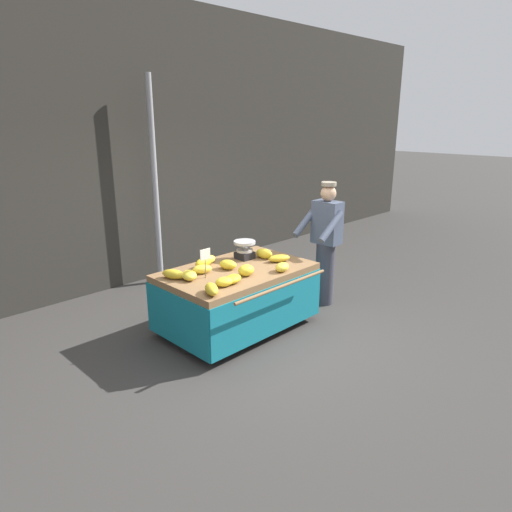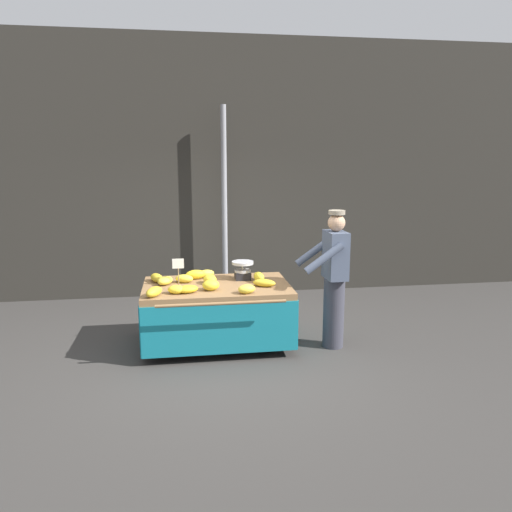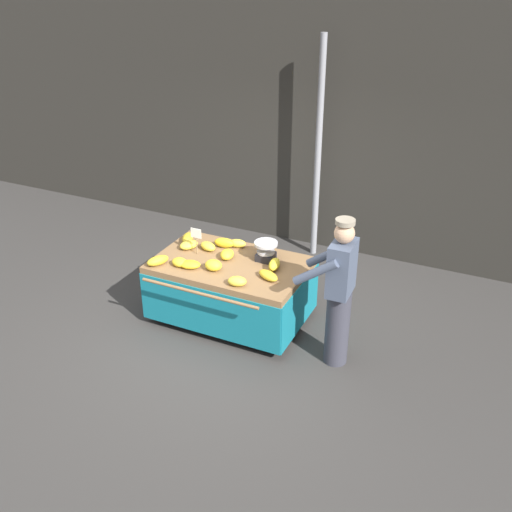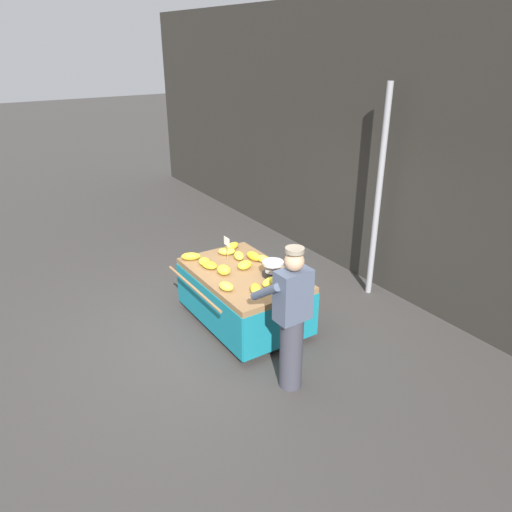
{
  "view_description": "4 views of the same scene",
  "coord_description": "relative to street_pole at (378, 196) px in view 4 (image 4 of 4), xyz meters",
  "views": [
    {
      "loc": [
        -3.61,
        -3.42,
        2.53
      ],
      "look_at": [
        0.09,
        0.26,
        0.94
      ],
      "focal_mm": 32.0,
      "sensor_mm": 36.0,
      "label": 1
    },
    {
      "loc": [
        -0.5,
        -5.59,
        2.36
      ],
      "look_at": [
        0.4,
        0.38,
        1.14
      ],
      "focal_mm": 35.1,
      "sensor_mm": 36.0,
      "label": 2
    },
    {
      "loc": [
        2.79,
        -4.98,
        4.05
      ],
      "look_at": [
        0.24,
        0.4,
        0.95
      ],
      "focal_mm": 41.13,
      "sensor_mm": 36.0,
      "label": 3
    },
    {
      "loc": [
        4.89,
        -2.63,
        3.64
      ],
      "look_at": [
        0.22,
        0.41,
        1.14
      ],
      "focal_mm": 34.01,
      "sensor_mm": 36.0,
      "label": 4
    }
  ],
  "objects": [
    {
      "name": "ground_plane",
      "position": [
        -0.2,
        -2.53,
        -1.57
      ],
      "size": [
        60.0,
        60.0,
        0.0
      ],
      "primitive_type": "plane",
      "color": "#383533"
    },
    {
      "name": "back_wall",
      "position": [
        -0.2,
        0.41,
        0.56
      ],
      "size": [
        16.0,
        0.24,
        4.26
      ],
      "primitive_type": "cube",
      "color": "#2D2B26",
      "rests_on": "ground"
    },
    {
      "name": "street_pole",
      "position": [
        0.0,
        0.0,
        0.0
      ],
      "size": [
        0.09,
        0.09,
        3.14
      ],
      "primitive_type": "cylinder",
      "color": "gray",
      "rests_on": "ground"
    },
    {
      "name": "banana_cart",
      "position": [
        -0.29,
        -2.12,
        -0.99
      ],
      "size": [
        1.82,
        1.34,
        0.79
      ],
      "color": "olive",
      "rests_on": "ground"
    },
    {
      "name": "weighing_scale",
      "position": [
        0.06,
        -1.89,
        -0.66
      ],
      "size": [
        0.28,
        0.28,
        0.24
      ],
      "color": "black",
      "rests_on": "banana_cart"
    },
    {
      "name": "price_sign",
      "position": [
        -0.75,
        -2.1,
        -0.54
      ],
      "size": [
        0.14,
        0.01,
        0.34
      ],
      "color": "#997A51",
      "rests_on": "banana_cart"
    },
    {
      "name": "banana_bunch_0",
      "position": [
        -0.38,
        -2.37,
        -0.72
      ],
      "size": [
        0.21,
        0.18,
        0.13
      ],
      "primitive_type": "ellipsoid",
      "rotation": [
        0.0,
        0.0,
        1.65
      ],
      "color": "yellow",
      "rests_on": "banana_cart"
    },
    {
      "name": "banana_bunch_1",
      "position": [
        0.28,
        -2.29,
        -0.74
      ],
      "size": [
        0.32,
        0.25,
        0.09
      ],
      "primitive_type": "ellipsoid",
      "rotation": [
        0.0,
        0.0,
        1.12
      ],
      "color": "gold",
      "rests_on": "banana_cart"
    },
    {
      "name": "banana_bunch_2",
      "position": [
        -0.37,
        -2.05,
        -0.73
      ],
      "size": [
        0.21,
        0.25,
        0.11
      ],
      "primitive_type": "ellipsoid",
      "rotation": [
        0.0,
        0.0,
        0.25
      ],
      "color": "yellow",
      "rests_on": "banana_cart"
    },
    {
      "name": "banana_bunch_3",
      "position": [
        0.03,
        -2.57,
        -0.73
      ],
      "size": [
        0.24,
        0.2,
        0.11
      ],
      "primitive_type": "ellipsoid",
      "rotation": [
        0.0,
        0.0,
        1.85
      ],
      "color": "yellow",
      "rests_on": "banana_cart"
    },
    {
      "name": "banana_bunch_4",
      "position": [
        -1.03,
        -2.54,
        -0.73
      ],
      "size": [
        0.25,
        0.3,
        0.11
      ],
      "primitive_type": "ellipsoid",
      "rotation": [
        0.0,
        0.0,
        2.65
      ],
      "color": "gold",
      "rests_on": "banana_cart"
    },
    {
      "name": "banana_bunch_5",
      "position": [
        -0.78,
        -2.45,
        -0.73
      ],
      "size": [
        0.23,
        0.19,
        0.1
      ],
      "primitive_type": "ellipsoid",
      "rotation": [
        0.0,
        0.0,
        1.37
      ],
      "color": "yellow",
      "rests_on": "banana_cart"
    },
    {
      "name": "banana_bunch_6",
      "position": [
        -0.54,
        -1.8,
        -0.72
      ],
      "size": [
        0.27,
        0.16,
        0.12
      ],
      "primitive_type": "ellipsoid",
      "rotation": [
        0.0,
        0.0,
        1.73
      ],
      "color": "gold",
      "rests_on": "banana_cart"
    },
    {
      "name": "banana_bunch_7",
      "position": [
        -0.69,
        -1.95,
        -0.73
      ],
      "size": [
        0.26,
        0.21,
        0.1
      ],
      "primitive_type": "ellipsoid",
      "rotation": [
        0.0,
        0.0,
        1.19
      ],
      "color": "yellow",
      "rests_on": "banana_cart"
    },
    {
      "name": "banana_bunch_8",
      "position": [
        -0.4,
        -1.72,
        -0.73
      ],
      "size": [
        0.23,
        0.16,
        0.1
      ],
      "primitive_type": "ellipsoid",
      "rotation": [
        0.0,
        0.0,
        1.8
      ],
      "color": "yellow",
      "rests_on": "banana_cart"
    },
    {
      "name": "banana_bunch_9",
      "position": [
        -0.65,
        -2.44,
        -0.74
      ],
      "size": [
        0.28,
        0.22,
        0.09
      ],
      "primitive_type": "ellipsoid",
      "rotation": [
        0.0,
        0.0,
        1.85
      ],
      "color": "gold",
      "rests_on": "banana_cart"
    },
    {
      "name": "banana_bunch_10",
      "position": [
        -0.92,
        -2.02,
        -0.73
      ],
      "size": [
        0.26,
        0.29,
        0.1
      ],
      "primitive_type": "ellipsoid",
      "rotation": [
        0.0,
        0.0,
        2.68
      ],
      "color": "yellow",
      "rests_on": "banana_cart"
    },
    {
      "name": "banana_bunch_11",
      "position": [
        0.25,
        -2.06,
        -0.72
      ],
      "size": [
        0.15,
        0.26,
        0.13
      ],
      "primitive_type": "ellipsoid",
      "rotation": [
        0.0,
        0.0,
        0.15
      ],
      "color": "yellow",
      "rests_on": "banana_cart"
    },
    {
      "name": "banana_bunch_12",
      "position": [
        -1.03,
        -1.87,
        -0.73
      ],
      "size": [
        0.23,
        0.31,
        0.11
      ],
      "primitive_type": "ellipsoid",
      "rotation": [
        0.0,
        0.0,
        0.39
      ],
      "color": "gold",
      "rests_on": "banana_cart"
    },
    {
      "name": "vendor_person",
      "position": [
        1.12,
        -2.38,
        -0.7
      ],
      "size": [
        0.59,
        0.52,
        1.71
      ],
      "color": "#383842",
      "rests_on": "ground"
    }
  ]
}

